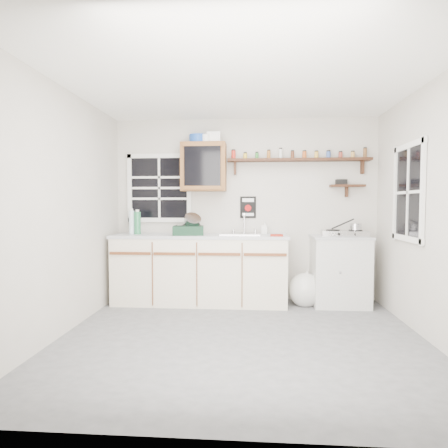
% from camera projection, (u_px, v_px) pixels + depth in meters
% --- Properties ---
extents(room, '(3.64, 3.24, 2.54)m').
position_uv_depth(room, '(242.00, 212.00, 3.62)').
color(room, '#505052').
rests_on(room, ground).
extents(main_cabinet, '(2.31, 0.63, 0.92)m').
position_uv_depth(main_cabinet, '(200.00, 269.00, 5.00)').
color(main_cabinet, beige).
rests_on(main_cabinet, floor).
extents(right_cabinet, '(0.73, 0.57, 0.91)m').
position_uv_depth(right_cabinet, '(340.00, 270.00, 4.89)').
color(right_cabinet, beige).
rests_on(right_cabinet, floor).
extents(sink, '(0.52, 0.44, 0.29)m').
position_uv_depth(sink, '(240.00, 234.00, 4.94)').
color(sink, '#B9B8BD').
rests_on(sink, main_cabinet).
extents(upper_cabinet, '(0.60, 0.32, 0.65)m').
position_uv_depth(upper_cabinet, '(204.00, 167.00, 5.06)').
color(upper_cabinet, brown).
rests_on(upper_cabinet, wall_back).
extents(upper_cabinet_clutter, '(0.43, 0.24, 0.14)m').
position_uv_depth(upper_cabinet_clutter, '(204.00, 138.00, 5.04)').
color(upper_cabinet_clutter, '#18429F').
rests_on(upper_cabinet_clutter, upper_cabinet).
extents(spice_shelf, '(1.91, 0.18, 0.35)m').
position_uv_depth(spice_shelf, '(298.00, 159.00, 5.04)').
color(spice_shelf, black).
rests_on(spice_shelf, wall_back).
extents(secondary_shelf, '(0.45, 0.16, 0.24)m').
position_uv_depth(secondary_shelf, '(345.00, 185.00, 5.02)').
color(secondary_shelf, black).
rests_on(secondary_shelf, wall_back).
extents(warning_sign, '(0.22, 0.02, 0.30)m').
position_uv_depth(warning_sign, '(248.00, 207.00, 5.19)').
color(warning_sign, black).
rests_on(warning_sign, wall_back).
extents(window_back, '(0.93, 0.03, 0.98)m').
position_uv_depth(window_back, '(159.00, 188.00, 5.27)').
color(window_back, black).
rests_on(window_back, wall_back).
extents(window_right, '(0.03, 0.78, 1.08)m').
position_uv_depth(window_right, '(409.00, 192.00, 4.03)').
color(window_right, black).
rests_on(window_right, wall_back).
extents(water_bottles, '(0.16, 0.09, 0.35)m').
position_uv_depth(water_bottles, '(135.00, 222.00, 5.03)').
color(water_bottles, silver).
rests_on(water_bottles, main_cabinet).
extents(dish_rack, '(0.43, 0.34, 0.30)m').
position_uv_depth(dish_rack, '(190.00, 228.00, 4.89)').
color(dish_rack, black).
rests_on(dish_rack, main_cabinet).
extents(soap_bottle, '(0.10, 0.10, 0.17)m').
position_uv_depth(soap_bottle, '(265.00, 228.00, 5.07)').
color(soap_bottle, silver).
rests_on(soap_bottle, main_cabinet).
extents(rag, '(0.16, 0.14, 0.02)m').
position_uv_depth(rag, '(277.00, 235.00, 4.72)').
color(rag, maroon).
rests_on(rag, main_cabinet).
extents(hotplate, '(0.60, 0.36, 0.08)m').
position_uv_depth(hotplate, '(344.00, 233.00, 4.84)').
color(hotplate, '#B9B8BD').
rests_on(hotplate, right_cabinet).
extents(saucepan, '(0.36, 0.17, 0.16)m').
position_uv_depth(saucepan, '(355.00, 227.00, 4.83)').
color(saucepan, '#B9B8BD').
rests_on(saucepan, hotplate).
extents(trash_bag, '(0.43, 0.38, 0.49)m').
position_uv_depth(trash_bag, '(305.00, 290.00, 4.88)').
color(trash_bag, silver).
rests_on(trash_bag, floor).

